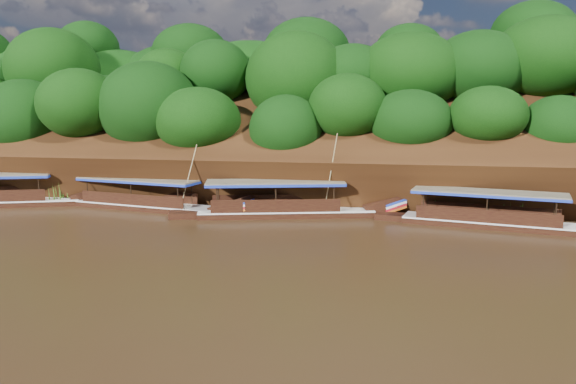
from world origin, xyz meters
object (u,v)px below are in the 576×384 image
boat_0 (512,221)px  boat_3 (11,198)px  boat_1 (297,208)px  boat_2 (156,203)px

boat_0 → boat_3: 35.80m
boat_0 → boat_1: bearing=-174.0°
boat_1 → boat_3: boat_1 is taller
boat_2 → boat_3: (-11.61, -0.30, 0.05)m
boat_0 → boat_2: (-24.16, 1.72, -0.00)m
boat_2 → boat_1: bearing=9.8°
boat_1 → boat_2: bearing=164.1°
boat_1 → boat_3: (-22.00, -0.03, 0.00)m
boat_3 → boat_2: bearing=-17.8°
boat_1 → boat_3: 22.00m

